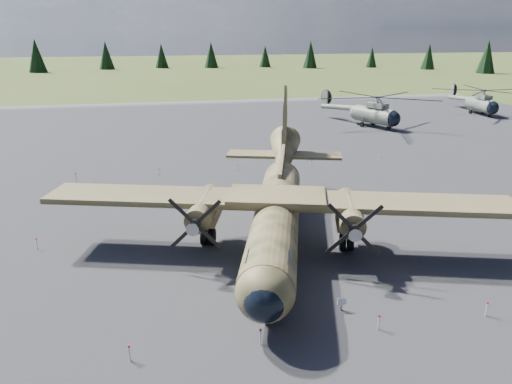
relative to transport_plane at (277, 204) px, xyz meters
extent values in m
plane|color=#475425|center=(0.40, 2.34, -2.89)|extent=(500.00, 500.00, 0.00)
cube|color=#5B5A5F|center=(0.40, 12.34, -2.89)|extent=(120.00, 120.00, 0.04)
cylinder|color=#3B3D21|center=(-0.48, -1.55, -0.48)|extent=(8.35, 18.89, 2.93)
sphere|color=#3B3D21|center=(-3.25, -10.56, -0.48)|extent=(3.59, 3.59, 2.87)
sphere|color=black|center=(-3.42, -11.11, -0.53)|extent=(2.64, 2.64, 2.11)
cube|color=black|center=(-2.76, -8.96, 0.30)|extent=(2.50, 2.22, 0.58)
cone|color=#3B3D21|center=(3.16, 10.27, 0.62)|extent=(4.86, 7.73, 4.41)
cube|color=#AAADAF|center=(-0.17, -0.55, -1.69)|extent=(3.75, 6.59, 0.52)
cube|color=#373B1F|center=(-0.32, -1.05, 0.72)|extent=(30.09, 12.33, 0.37)
cube|color=#3B3D21|center=(-0.32, -1.05, 0.95)|extent=(7.12, 5.45, 0.37)
cylinder|color=#3B3D21|center=(-4.92, 0.04, 0.15)|extent=(3.10, 5.67, 1.57)
cube|color=#3B3D21|center=(-4.68, 0.84, -0.54)|extent=(2.55, 3.87, 0.84)
cone|color=gray|center=(-5.92, -3.22, 0.15)|extent=(1.04, 1.14, 0.80)
cylinder|color=black|center=(-4.68, 0.84, -2.31)|extent=(1.22, 1.37, 1.15)
cylinder|color=#3B3D21|center=(4.09, -2.74, 0.15)|extent=(3.10, 5.67, 1.57)
cube|color=#3B3D21|center=(4.34, -1.93, -0.54)|extent=(2.55, 3.87, 0.84)
cone|color=gray|center=(3.09, -5.99, 0.15)|extent=(1.04, 1.14, 0.80)
cylinder|color=black|center=(4.34, -1.93, -2.31)|extent=(1.22, 1.37, 1.15)
cube|color=#3B3D21|center=(1.99, 6.46, 1.25)|extent=(2.61, 7.65, 1.76)
cube|color=#373B1F|center=(3.31, 10.77, 0.67)|extent=(10.29, 5.16, 0.23)
cylinder|color=gray|center=(-2.88, -9.36, -1.56)|extent=(0.18, 0.18, 0.94)
cylinder|color=black|center=(-2.88, -9.36, -2.31)|extent=(0.64, 1.04, 0.98)
cylinder|color=gray|center=(24.73, 38.53, -1.10)|extent=(5.08, 7.37, 2.43)
sphere|color=black|center=(26.16, 35.34, -1.14)|extent=(2.95, 2.95, 2.23)
sphere|color=gray|center=(23.30, 41.72, -1.10)|extent=(2.95, 2.95, 2.23)
cube|color=gray|center=(24.89, 38.18, 0.46)|extent=(2.78, 3.51, 0.73)
cylinder|color=gray|center=(24.89, 38.18, 1.18)|extent=(0.46, 0.46, 0.97)
cylinder|color=gray|center=(21.81, 45.04, -0.76)|extent=(4.14, 7.89, 1.39)
cube|color=gray|center=(20.32, 48.36, 0.46)|extent=(0.75, 1.33, 2.33)
cylinder|color=black|center=(20.62, 48.49, 0.46)|extent=(1.09, 2.33, 2.52)
cylinder|color=black|center=(25.92, 35.88, -2.50)|extent=(0.52, 0.71, 0.66)
cylinder|color=black|center=(23.06, 39.06, -2.50)|extent=(0.58, 0.83, 0.78)
cylinder|color=gray|center=(23.06, 39.06, -1.99)|extent=(0.18, 0.18, 1.41)
cylinder|color=black|center=(25.45, 40.13, -2.50)|extent=(0.58, 0.83, 0.78)
cylinder|color=gray|center=(25.45, 40.13, -1.99)|extent=(0.18, 0.18, 1.41)
cylinder|color=gray|center=(47.63, 45.42, -1.23)|extent=(2.61, 6.59, 2.25)
sphere|color=black|center=(47.45, 42.19, -1.27)|extent=(2.18, 2.18, 2.07)
sphere|color=gray|center=(47.81, 48.65, -1.23)|extent=(2.18, 2.18, 2.07)
cube|color=gray|center=(47.61, 45.06, 0.21)|extent=(1.69, 2.96, 0.67)
cylinder|color=gray|center=(47.61, 45.06, 0.89)|extent=(0.34, 0.34, 0.90)
cylinder|color=gray|center=(48.00, 52.02, -0.91)|extent=(1.19, 7.71, 1.29)
cube|color=gray|center=(48.20, 55.39, 0.21)|extent=(0.27, 1.27, 2.16)
cylinder|color=black|center=(48.51, 55.37, 0.21)|extent=(0.19, 2.34, 2.34)
cylinder|color=black|center=(47.48, 42.73, -2.53)|extent=(0.29, 0.62, 0.61)
cylinder|color=black|center=(46.48, 46.57, -2.53)|extent=(0.31, 0.73, 0.72)
cylinder|color=gray|center=(46.48, 46.57, -2.06)|extent=(0.13, 0.13, 1.30)
cylinder|color=black|center=(48.90, 46.43, -2.53)|extent=(0.31, 0.73, 0.72)
cylinder|color=gray|center=(48.90, 46.43, -2.06)|extent=(0.13, 0.13, 1.30)
cube|color=gray|center=(-2.01, -8.66, -2.57)|extent=(0.12, 0.12, 0.64)
cube|color=silver|center=(-2.01, -8.72, -2.27)|extent=(0.55, 0.37, 0.36)
cube|color=gray|center=(1.24, -9.07, -2.60)|extent=(0.09, 0.09, 0.58)
cube|color=silver|center=(1.24, -9.13, -2.33)|extent=(0.48, 0.23, 0.32)
cylinder|color=silver|center=(-9.60, -11.16, -2.49)|extent=(0.07, 0.07, 0.80)
cylinder|color=red|center=(-9.60, -11.16, -2.09)|extent=(0.12, 0.12, 0.10)
cylinder|color=silver|center=(-3.60, -11.16, -2.49)|extent=(0.07, 0.07, 0.80)
cylinder|color=red|center=(-3.60, -11.16, -2.09)|extent=(0.12, 0.12, 0.10)
cylinder|color=silver|center=(2.40, -11.16, -2.49)|extent=(0.07, 0.07, 0.80)
cylinder|color=red|center=(2.40, -11.16, -2.09)|extent=(0.12, 0.12, 0.10)
cylinder|color=silver|center=(8.40, -11.16, -2.49)|extent=(0.07, 0.07, 0.80)
cylinder|color=red|center=(8.40, -11.16, -2.09)|extent=(0.12, 0.12, 0.10)
cylinder|color=silver|center=(-15.60, 18.34, -2.49)|extent=(0.07, 0.07, 0.80)
cylinder|color=red|center=(-15.60, 18.34, -2.09)|extent=(0.12, 0.12, 0.10)
cylinder|color=silver|center=(-7.60, 18.34, -2.49)|extent=(0.07, 0.07, 0.80)
cylinder|color=red|center=(-7.60, 18.34, -2.09)|extent=(0.12, 0.12, 0.10)
cylinder|color=silver|center=(0.40, 18.34, -2.49)|extent=(0.07, 0.07, 0.80)
cylinder|color=red|center=(0.40, 18.34, -2.09)|extent=(0.12, 0.12, 0.10)
cylinder|color=silver|center=(8.40, 18.34, -2.49)|extent=(0.07, 0.07, 0.80)
cylinder|color=red|center=(8.40, 18.34, -2.09)|extent=(0.12, 0.12, 0.10)
cylinder|color=silver|center=(16.40, 18.34, -2.49)|extent=(0.07, 0.07, 0.80)
cylinder|color=red|center=(16.40, 18.34, -2.09)|extent=(0.12, 0.12, 0.10)
cylinder|color=silver|center=(-16.10, 2.34, -2.49)|extent=(0.07, 0.07, 0.80)
cylinder|color=red|center=(-16.10, 2.34, -2.09)|extent=(0.12, 0.12, 0.10)
cylinder|color=silver|center=(16.90, 2.34, -2.49)|extent=(0.07, 0.07, 0.80)
cylinder|color=red|center=(16.90, 2.34, -2.09)|extent=(0.12, 0.12, 0.10)
cone|color=black|center=(101.18, 119.52, 2.48)|extent=(6.02, 6.02, 10.75)
cone|color=black|center=(91.25, 138.63, 1.67)|extent=(5.11, 5.11, 9.12)
cone|color=black|center=(75.01, 151.26, 0.88)|extent=(4.22, 4.22, 7.54)
cone|color=black|center=(51.25, 153.14, 2.07)|extent=(5.56, 5.56, 9.93)
cone|color=black|center=(35.79, 161.23, 1.10)|extent=(4.47, 4.47, 7.99)
cone|color=black|center=(15.22, 162.11, 1.81)|extent=(5.26, 5.26, 9.39)
cone|color=black|center=(-3.07, 164.82, 1.52)|extent=(4.94, 4.94, 8.82)
cone|color=black|center=(-22.84, 162.59, 2.01)|extent=(5.49, 5.49, 9.81)
cone|color=black|center=(-44.73, 153.70, 2.58)|extent=(6.13, 6.13, 10.95)
camera|label=1|loc=(-7.93, -30.84, 11.38)|focal=35.00mm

